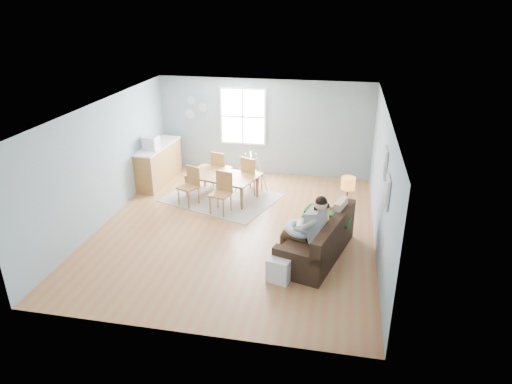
% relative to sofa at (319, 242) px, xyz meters
% --- Properties ---
extents(room, '(8.40, 9.40, 3.90)m').
position_rel_sofa_xyz_m(room, '(-1.87, 0.83, 2.11)').
color(room, '#AC653D').
extents(window, '(1.32, 0.08, 1.62)m').
position_rel_sofa_xyz_m(window, '(-2.47, 4.30, 1.34)').
color(window, silver).
rests_on(window, room).
extents(pictures, '(0.05, 1.34, 0.74)m').
position_rel_sofa_xyz_m(pictures, '(1.10, -0.22, 1.54)').
color(pictures, silver).
rests_on(pictures, room).
extents(wall_plates, '(0.67, 0.02, 0.66)m').
position_rel_sofa_xyz_m(wall_plates, '(-3.87, 4.30, 1.52)').
color(wall_plates, '#A9BFCB').
rests_on(wall_plates, room).
extents(sofa, '(1.48, 2.32, 0.87)m').
position_rel_sofa_xyz_m(sofa, '(0.00, 0.00, 0.00)').
color(sofa, black).
rests_on(sofa, room).
extents(green_throw, '(1.11, 0.98, 0.04)m').
position_rel_sofa_xyz_m(green_throw, '(0.12, 0.71, 0.24)').
color(green_throw, '#125221').
rests_on(green_throw, sofa).
extents(beige_pillow, '(0.28, 0.52, 0.50)m').
position_rel_sofa_xyz_m(beige_pillow, '(0.37, 0.48, 0.47)').
color(beige_pillow, '#C1B193').
rests_on(beige_pillow, sofa).
extents(father, '(1.08, 0.65, 1.43)m').
position_rel_sofa_xyz_m(father, '(-0.21, -0.26, 0.45)').
color(father, gray).
rests_on(father, sofa).
extents(nursing_pillow, '(0.75, 0.75, 0.23)m').
position_rel_sofa_xyz_m(nursing_pillow, '(-0.37, -0.21, 0.37)').
color(nursing_pillow, silver).
rests_on(nursing_pillow, father).
extents(infant, '(0.14, 0.37, 0.14)m').
position_rel_sofa_xyz_m(infant, '(-0.37, -0.18, 0.45)').
color(infant, silver).
rests_on(infant, nursing_pillow).
extents(toddler, '(0.57, 0.34, 0.85)m').
position_rel_sofa_xyz_m(toddler, '(-0.02, 0.22, 0.42)').
color(toddler, white).
rests_on(toddler, sofa).
extents(floor_lamp, '(0.28, 0.28, 1.40)m').
position_rel_sofa_xyz_m(floor_lamp, '(0.49, 0.79, 0.85)').
color(floor_lamp, black).
rests_on(floor_lamp, room).
extents(storage_cube, '(0.48, 0.45, 0.45)m').
position_rel_sofa_xyz_m(storage_cube, '(-0.64, -0.98, -0.08)').
color(storage_cube, silver).
rests_on(storage_cube, room).
extents(rug, '(3.14, 2.75, 0.01)m').
position_rel_sofa_xyz_m(rug, '(-2.61, 2.35, -0.30)').
color(rug, gray).
rests_on(rug, room).
extents(dining_table, '(1.98, 1.45, 0.62)m').
position_rel_sofa_xyz_m(dining_table, '(-2.61, 2.35, 0.00)').
color(dining_table, brown).
rests_on(dining_table, rug).
extents(chair_sw, '(0.57, 0.57, 0.95)m').
position_rel_sofa_xyz_m(chair_sw, '(-3.26, 1.89, 0.23)').
color(chair_sw, '#A57839').
rests_on(chair_sw, rug).
extents(chair_se, '(0.55, 0.55, 0.99)m').
position_rel_sofa_xyz_m(chair_se, '(-2.38, 1.59, 0.26)').
color(chair_se, '#A57839').
rests_on(chair_se, rug).
extents(chair_nw, '(0.55, 0.55, 0.98)m').
position_rel_sofa_xyz_m(chair_nw, '(-2.84, 3.12, 0.25)').
color(chair_nw, '#A57839').
rests_on(chair_nw, rug).
extents(chair_ne, '(0.58, 0.58, 1.00)m').
position_rel_sofa_xyz_m(chair_ne, '(-1.96, 2.81, 0.26)').
color(chair_ne, '#A57839').
rests_on(chair_ne, rug).
extents(counter, '(0.68, 1.93, 1.07)m').
position_rel_sofa_xyz_m(counter, '(-4.57, 3.08, 0.23)').
color(counter, brown).
rests_on(counter, room).
extents(monitor, '(0.38, 0.36, 0.34)m').
position_rel_sofa_xyz_m(monitor, '(-4.57, 2.72, 0.93)').
color(monitor, silver).
rests_on(monitor, counter).
extents(baby_swing, '(1.04, 1.06, 0.89)m').
position_rel_sofa_xyz_m(baby_swing, '(-2.04, 3.29, 0.09)').
color(baby_swing, silver).
rests_on(baby_swing, room).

